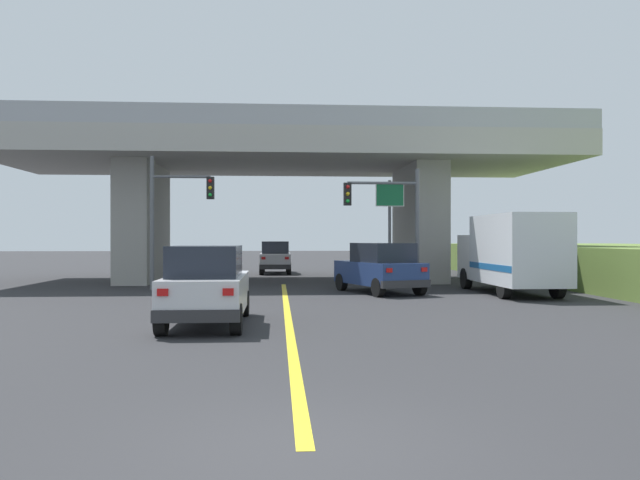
# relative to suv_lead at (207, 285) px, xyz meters

# --- Properties ---
(ground) EXTENTS (160.00, 160.00, 0.00)m
(ground) POSITION_rel_suv_lead_xyz_m (2.07, 16.87, -1.01)
(ground) COLOR #2B2B2D
(overpass_bridge) EXTENTS (28.72, 10.72, 8.08)m
(overpass_bridge) POSITION_rel_suv_lead_xyz_m (2.07, 16.87, 4.69)
(overpass_bridge) COLOR #A8A59E
(overpass_bridge) RESTS_ON ground
(lane_divider_stripe) EXTENTS (0.20, 23.86, 0.01)m
(lane_divider_stripe) POSITION_rel_suv_lead_xyz_m (2.07, 2.29, -1.01)
(lane_divider_stripe) COLOR yellow
(lane_divider_stripe) RESTS_ON ground
(suv_lead) EXTENTS (1.94, 4.69, 2.02)m
(suv_lead) POSITION_rel_suv_lead_xyz_m (0.00, 0.00, 0.00)
(suv_lead) COLOR silver
(suv_lead) RESTS_ON ground
(suv_crossing) EXTENTS (3.35, 4.87, 2.02)m
(suv_crossing) POSITION_rel_suv_lead_xyz_m (5.91, 9.11, -0.00)
(suv_crossing) COLOR navy
(suv_crossing) RESTS_ON ground
(box_truck) EXTENTS (2.33, 6.87, 3.12)m
(box_truck) POSITION_rel_suv_lead_xyz_m (11.01, 8.30, 0.62)
(box_truck) COLOR silver
(box_truck) RESTS_ON ground
(sedan_oncoming) EXTENTS (1.92, 4.73, 2.02)m
(sedan_oncoming) POSITION_rel_suv_lead_xyz_m (1.64, 23.93, -0.00)
(sedan_oncoming) COLOR silver
(sedan_oncoming) RESTS_ON ground
(traffic_signal_nearside) EXTENTS (3.25, 0.36, 5.17)m
(traffic_signal_nearside) POSITION_rel_suv_lead_xyz_m (6.61, 10.52, 2.31)
(traffic_signal_nearside) COLOR #56595E
(traffic_signal_nearside) RESTS_ON ground
(traffic_signal_farside) EXTENTS (2.74, 0.36, 5.74)m
(traffic_signal_farside) POSITION_rel_suv_lead_xyz_m (-2.72, 11.44, 2.53)
(traffic_signal_farside) COLOR #56595E
(traffic_signal_farside) RESTS_ON ground
(highway_sign) EXTENTS (1.35, 0.17, 4.95)m
(highway_sign) POSITION_rel_suv_lead_xyz_m (7.08, 13.47, 2.57)
(highway_sign) COLOR #56595E
(highway_sign) RESTS_ON ground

